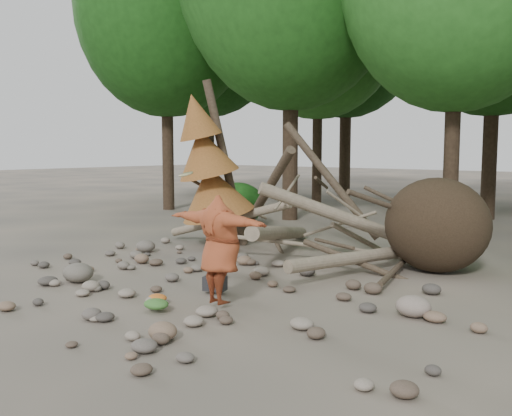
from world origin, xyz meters
The scene contains 13 objects.
ground centered at (0.00, 0.00, 0.00)m, with size 120.00×120.00×0.00m, color #514C44.
deadfall_pile centered at (2.02, 4.24, 0.95)m, with size 8.55×5.24×3.30m.
dead_conifer centered at (-3.12, 3.37, 2.11)m, with size 2.06×2.16×4.35m.
bush_left centered at (-5.50, 7.20, 0.72)m, with size 1.80×1.80×1.44m, color #1B5215.
bush_mid centered at (0.80, 7.80, 0.56)m, with size 1.40×1.40×1.12m, color #25681E.
frisbee_thrower centered at (0.99, -0.56, 0.96)m, with size 2.33×0.82×2.11m.
backpack centered at (0.30, 0.03, 0.13)m, with size 0.38×0.26×0.26m, color black.
cloth_green centered at (0.38, -1.39, 0.08)m, with size 0.43×0.36×0.16m, color #396F2C.
cloth_orange centered at (0.05, -1.08, 0.06)m, with size 0.34×0.28×0.12m, color #BE6220.
boulder_front_left centered at (-2.35, -1.02, 0.19)m, with size 0.62×0.56×0.37m, color #686156.
boulder_front_right centered at (1.47, -2.20, 0.12)m, with size 0.41×0.37×0.25m, color #7B624D.
boulder_mid_right centered at (3.61, 0.97, 0.16)m, with size 0.55×0.49×0.33m, color gray.
boulder_mid_left centered at (-3.88, 1.90, 0.15)m, with size 0.50×0.45×0.30m, color #655F55.
Camera 1 is at (7.20, -7.14, 2.57)m, focal length 40.00 mm.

